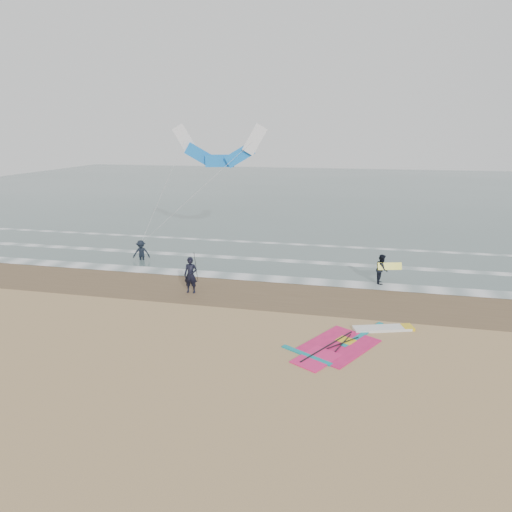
% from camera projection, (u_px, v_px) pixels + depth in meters
% --- Properties ---
extents(ground, '(120.00, 120.00, 0.00)m').
position_uv_depth(ground, '(243.00, 344.00, 17.85)').
color(ground, tan).
rests_on(ground, ground).
extents(sea_water, '(120.00, 80.00, 0.02)m').
position_uv_depth(sea_water, '(328.00, 191.00, 63.01)').
color(sea_water, '#47605E').
rests_on(sea_water, ground).
extents(wet_sand_band, '(120.00, 5.00, 0.01)m').
position_uv_depth(wet_sand_band, '(271.00, 293.00, 23.50)').
color(wet_sand_band, brown).
rests_on(wet_sand_band, ground).
extents(foam_waterline, '(120.00, 9.15, 0.02)m').
position_uv_depth(foam_waterline, '(285.00, 268.00, 27.67)').
color(foam_waterline, white).
rests_on(foam_waterline, ground).
extents(windsurf_rig, '(5.20, 4.92, 0.12)m').
position_uv_depth(windsurf_rig, '(351.00, 341.00, 18.03)').
color(windsurf_rig, white).
rests_on(windsurf_rig, ground).
extents(person_standing, '(0.71, 0.48, 1.89)m').
position_uv_depth(person_standing, '(191.00, 275.00, 23.27)').
color(person_standing, black).
rests_on(person_standing, ground).
extents(person_walking, '(0.63, 0.80, 1.63)m').
position_uv_depth(person_walking, '(382.00, 269.00, 24.72)').
color(person_walking, black).
rests_on(person_walking, ground).
extents(person_wading, '(1.20, 0.86, 1.67)m').
position_uv_depth(person_wading, '(141.00, 248.00, 29.14)').
color(person_wading, black).
rests_on(person_wading, ground).
extents(held_pole, '(0.17, 0.86, 1.82)m').
position_uv_depth(held_pole, '(196.00, 267.00, 23.09)').
color(held_pole, black).
rests_on(held_pole, ground).
extents(carried_kiteboard, '(1.30, 0.51, 0.39)m').
position_uv_depth(carried_kiteboard, '(390.00, 266.00, 24.49)').
color(carried_kiteboard, yellow).
rests_on(carried_kiteboard, ground).
extents(surf_kite, '(7.45, 4.07, 7.45)m').
position_uv_depth(surf_kite, '(219.00, 150.00, 30.20)').
color(surf_kite, white).
rests_on(surf_kite, ground).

